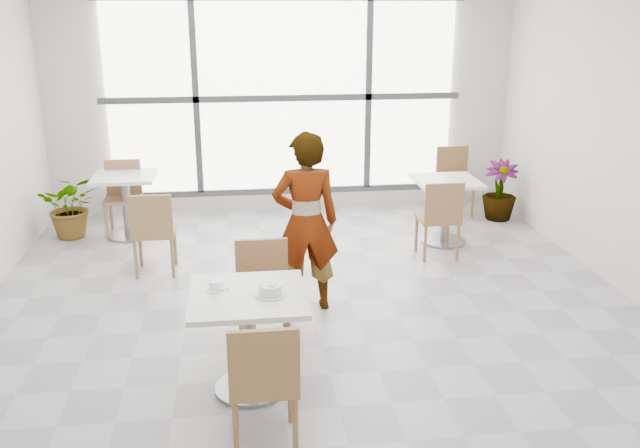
{
  "coord_description": "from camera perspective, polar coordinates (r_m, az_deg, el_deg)",
  "views": [
    {
      "loc": [
        -0.64,
        -5.37,
        2.64
      ],
      "look_at": [
        0.0,
        -0.3,
        1.0
      ],
      "focal_mm": 38.49,
      "sensor_mm": 36.0,
      "label": 1
    }
  ],
  "objects": [
    {
      "name": "bg_table_right",
      "position": [
        7.97,
        10.39,
        1.83
      ],
      "size": [
        0.7,
        0.7,
        0.75
      ],
      "color": "white",
      "rests_on": "ground"
    },
    {
      "name": "window",
      "position": [
        8.9,
        -3.07,
        10.43
      ],
      "size": [
        4.6,
        0.07,
        2.52
      ],
      "color": "white",
      "rests_on": "ground"
    },
    {
      "name": "bg_chair_left_near",
      "position": [
        7.08,
        -13.71,
        -0.32
      ],
      "size": [
        0.42,
        0.42,
        0.87
      ],
      "rotation": [
        0.0,
        0.0,
        3.14
      ],
      "color": "olive",
      "rests_on": "ground"
    },
    {
      "name": "coffee_cup",
      "position": [
        4.82,
        -8.7,
        -5.13
      ],
      "size": [
        0.16,
        0.13,
        0.07
      ],
      "color": "white",
      "rests_on": "main_table"
    },
    {
      "name": "person",
      "position": [
        6.02,
        -1.2,
        0.12
      ],
      "size": [
        0.61,
        0.41,
        1.62
      ],
      "primitive_type": "imported",
      "rotation": [
        0.0,
        0.0,
        3.18
      ],
      "color": "black",
      "rests_on": "ground"
    },
    {
      "name": "bg_table_left",
      "position": [
        8.35,
        -15.84,
        2.18
      ],
      "size": [
        0.7,
        0.7,
        0.75
      ],
      "color": "white",
      "rests_on": "ground"
    },
    {
      "name": "wall_back",
      "position": [
        8.97,
        -3.1,
        10.48
      ],
      "size": [
        6.0,
        0.0,
        6.0
      ],
      "primitive_type": "plane",
      "rotation": [
        1.57,
        0.0,
        0.0
      ],
      "color": "silver",
      "rests_on": "ground"
    },
    {
      "name": "main_table",
      "position": [
        4.84,
        -5.94,
        -8.25
      ],
      "size": [
        0.8,
        0.8,
        0.75
      ],
      "color": "silver",
      "rests_on": "ground"
    },
    {
      "name": "wall_front",
      "position": [
        2.28,
        10.39,
        -12.57
      ],
      "size": [
        6.0,
        0.0,
        6.0
      ],
      "primitive_type": "plane",
      "rotation": [
        -1.57,
        0.0,
        0.0
      ],
      "color": "silver",
      "rests_on": "ground"
    },
    {
      "name": "plant_right",
      "position": [
        9.02,
        14.71,
        2.71
      ],
      "size": [
        0.54,
        0.54,
        0.76
      ],
      "primitive_type": "imported",
      "rotation": [
        0.0,
        0.0,
        -0.32
      ],
      "color": "#307030",
      "rests_on": "ground"
    },
    {
      "name": "oatmeal_bowl",
      "position": [
        4.69,
        -4.14,
        -5.47
      ],
      "size": [
        0.21,
        0.21,
        0.09
      ],
      "color": "silver",
      "rests_on": "main_table"
    },
    {
      "name": "bg_chair_right_near",
      "position": [
        7.43,
        9.97,
        0.79
      ],
      "size": [
        0.42,
        0.42,
        0.87
      ],
      "rotation": [
        0.0,
        0.0,
        3.14
      ],
      "color": "#94633E",
      "rests_on": "ground"
    },
    {
      "name": "bg_chair_right_far",
      "position": [
        9.15,
        11.06,
        3.96
      ],
      "size": [
        0.42,
        0.42,
        0.87
      ],
      "color": "brown",
      "rests_on": "ground"
    },
    {
      "name": "chair_far",
      "position": [
        5.47,
        -4.79,
        -5.29
      ],
      "size": [
        0.42,
        0.42,
        0.87
      ],
      "color": "#93613B",
      "rests_on": "ground"
    },
    {
      "name": "chair_near",
      "position": [
        4.24,
        -4.7,
        -12.6
      ],
      "size": [
        0.42,
        0.42,
        0.87
      ],
      "rotation": [
        0.0,
        0.0,
        3.14
      ],
      "color": "olive",
      "rests_on": "ground"
    },
    {
      "name": "bg_chair_left_far",
      "position": [
        8.54,
        -16.05,
        2.6
      ],
      "size": [
        0.42,
        0.42,
        0.87
      ],
      "color": "#A47550",
      "rests_on": "ground"
    },
    {
      "name": "floor",
      "position": [
        6.02,
        -0.36,
        -8.22
      ],
      "size": [
        7.0,
        7.0,
        0.0
      ],
      "primitive_type": "plane",
      "color": "#9E9EA5",
      "rests_on": "ground"
    },
    {
      "name": "plant_left",
      "position": [
        8.58,
        -19.97,
        1.42
      ],
      "size": [
        0.71,
        0.63,
        0.75
      ],
      "primitive_type": "imported",
      "rotation": [
        0.0,
        0.0,
        0.06
      ],
      "color": "#408D43",
      "rests_on": "ground"
    }
  ]
}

